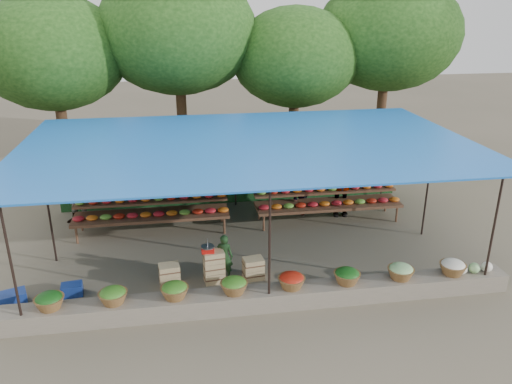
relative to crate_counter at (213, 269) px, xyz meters
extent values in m
plane|color=brown|center=(1.05, 1.58, -0.31)|extent=(60.00, 60.00, 0.00)
cube|color=#676153|center=(1.05, -1.17, -0.11)|extent=(10.60, 0.55, 0.40)
cylinder|color=black|center=(-3.75, -1.32, 1.09)|extent=(0.05, 0.05, 2.80)
cylinder|color=black|center=(1.05, -1.32, 1.09)|extent=(0.05, 0.05, 2.80)
cylinder|color=black|center=(5.85, -1.32, 1.09)|extent=(0.05, 0.05, 2.80)
cylinder|color=black|center=(-3.75, 1.58, 1.09)|extent=(0.05, 0.05, 2.80)
cylinder|color=black|center=(5.85, 1.58, 1.09)|extent=(0.05, 0.05, 2.80)
cylinder|color=black|center=(-3.75, 4.48, 1.09)|extent=(0.05, 0.05, 2.80)
cylinder|color=black|center=(1.05, 4.48, 1.09)|extent=(0.05, 0.05, 2.80)
cylinder|color=black|center=(5.85, 4.48, 1.09)|extent=(0.05, 0.05, 2.80)
cube|color=blue|center=(1.05, 1.58, 2.49)|extent=(10.80, 6.60, 0.04)
cube|color=blue|center=(1.05, -0.42, 2.31)|extent=(10.80, 2.19, 0.26)
cube|color=blue|center=(1.05, 3.58, 2.31)|extent=(10.80, 2.19, 0.26)
cylinder|color=#A5A5AA|center=(1.05, 2.98, 1.71)|extent=(9.60, 0.01, 0.01)
ellipsoid|color=yellow|center=(-3.45, 2.98, 1.43)|extent=(0.23, 0.17, 0.30)
ellipsoid|color=yellow|center=(-2.95, 2.98, 1.43)|extent=(0.23, 0.17, 0.30)
ellipsoid|color=yellow|center=(-2.45, 2.98, 1.43)|extent=(0.23, 0.17, 0.30)
ellipsoid|color=yellow|center=(-1.95, 2.98, 1.43)|extent=(0.23, 0.17, 0.30)
ellipsoid|color=yellow|center=(-1.45, 2.98, 1.43)|extent=(0.23, 0.17, 0.30)
ellipsoid|color=yellow|center=(-0.95, 2.98, 1.43)|extent=(0.23, 0.17, 0.30)
ellipsoid|color=yellow|center=(-0.45, 2.98, 1.43)|extent=(0.23, 0.17, 0.30)
ellipsoid|color=yellow|center=(0.05, 2.98, 1.43)|extent=(0.23, 0.17, 0.30)
ellipsoid|color=yellow|center=(0.55, 2.98, 1.43)|extent=(0.23, 0.17, 0.30)
ellipsoid|color=yellow|center=(1.05, 2.98, 1.43)|extent=(0.23, 0.17, 0.30)
ellipsoid|color=yellow|center=(1.55, 2.98, 1.43)|extent=(0.23, 0.17, 0.30)
ellipsoid|color=yellow|center=(2.05, 2.98, 1.43)|extent=(0.23, 0.17, 0.30)
ellipsoid|color=yellow|center=(2.55, 2.98, 1.43)|extent=(0.23, 0.17, 0.30)
ellipsoid|color=yellow|center=(3.05, 2.98, 1.43)|extent=(0.23, 0.17, 0.30)
ellipsoid|color=yellow|center=(3.55, 2.98, 1.43)|extent=(0.23, 0.17, 0.30)
ellipsoid|color=yellow|center=(4.05, 2.98, 1.43)|extent=(0.23, 0.17, 0.30)
ellipsoid|color=yellow|center=(4.55, 2.98, 1.43)|extent=(0.23, 0.17, 0.30)
ellipsoid|color=yellow|center=(5.05, 2.98, 1.43)|extent=(0.23, 0.17, 0.30)
ellipsoid|color=yellow|center=(5.55, 2.98, 1.43)|extent=(0.23, 0.17, 0.30)
ellipsoid|color=#175015|center=(-3.25, -1.17, 0.31)|extent=(0.52, 0.52, 0.23)
ellipsoid|color=#397820|center=(-2.05, -1.17, 0.31)|extent=(0.52, 0.52, 0.23)
ellipsoid|color=#397820|center=(-0.85, -1.17, 0.31)|extent=(0.52, 0.52, 0.23)
ellipsoid|color=#397820|center=(0.35, -1.17, 0.31)|extent=(0.52, 0.52, 0.23)
ellipsoid|color=#A21C0D|center=(1.55, -1.17, 0.31)|extent=(0.52, 0.52, 0.23)
ellipsoid|color=#175015|center=(2.75, -1.17, 0.31)|extent=(0.52, 0.52, 0.23)
ellipsoid|color=#8DC57B|center=(3.95, -1.17, 0.31)|extent=(0.52, 0.52, 0.23)
ellipsoid|color=silver|center=(5.15, -1.17, 0.31)|extent=(0.52, 0.52, 0.23)
cube|color=#1B4E23|center=(1.05, 4.73, 0.94)|extent=(10.60, 0.06, 2.50)
cylinder|color=#341C13|center=(-4.45, 7.38, 1.67)|extent=(0.36, 0.36, 3.97)
ellipsoid|color=#13330E|center=(-4.45, 7.38, 4.15)|extent=(4.77, 4.77, 3.69)
cylinder|color=#341C13|center=(-0.45, 7.78, 1.93)|extent=(0.36, 0.36, 4.48)
ellipsoid|color=#13330E|center=(-0.45, 7.78, 4.73)|extent=(5.39, 5.39, 4.17)
cylinder|color=#341C13|center=(3.55, 7.48, 1.55)|extent=(0.36, 0.36, 3.71)
ellipsoid|color=#13330E|center=(3.55, 7.48, 3.87)|extent=(4.47, 4.47, 3.45)
cylinder|color=#341C13|center=(7.05, 7.88, 1.87)|extent=(0.36, 0.36, 4.35)
ellipsoid|color=#13330E|center=(7.05, 7.88, 4.59)|extent=(5.24, 5.24, 4.05)
cube|color=#533421|center=(-1.45, 2.88, 0.19)|extent=(4.20, 0.95, 0.08)
cube|color=#533421|center=(-1.45, 3.18, 0.47)|extent=(4.20, 0.35, 0.06)
cylinder|color=#533421|center=(-3.40, 2.48, -0.06)|extent=(0.06, 0.06, 0.50)
cylinder|color=#533421|center=(0.50, 2.48, -0.06)|extent=(0.06, 0.06, 0.50)
cylinder|color=#533421|center=(-3.40, 3.28, -0.06)|extent=(0.06, 0.06, 0.50)
cylinder|color=#533421|center=(0.50, 3.28, -0.06)|extent=(0.06, 0.06, 0.50)
ellipsoid|color=#B01922|center=(-3.35, 2.73, 0.29)|extent=(0.31, 0.26, 0.13)
ellipsoid|color=#5A992F|center=(-3.35, 3.18, 0.56)|extent=(0.26, 0.22, 0.12)
ellipsoid|color=#CE5C12|center=(-3.00, 2.73, 0.29)|extent=(0.31, 0.26, 0.13)
ellipsoid|color=#A21C0D|center=(-3.00, 3.18, 0.56)|extent=(0.26, 0.22, 0.12)
ellipsoid|color=#5A992F|center=(-2.65, 2.73, 0.29)|extent=(0.31, 0.26, 0.13)
ellipsoid|color=#B01922|center=(-2.65, 3.18, 0.56)|extent=(0.26, 0.22, 0.12)
ellipsoid|color=#A21C0D|center=(-2.30, 2.73, 0.29)|extent=(0.31, 0.26, 0.13)
ellipsoid|color=#CE5C12|center=(-2.30, 3.18, 0.56)|extent=(0.26, 0.22, 0.12)
ellipsoid|color=#B01922|center=(-1.95, 2.73, 0.29)|extent=(0.31, 0.26, 0.13)
ellipsoid|color=#B01922|center=(-1.95, 3.18, 0.56)|extent=(0.26, 0.22, 0.12)
ellipsoid|color=#CE5C12|center=(-1.60, 2.73, 0.29)|extent=(0.31, 0.26, 0.13)
ellipsoid|color=#CE5C12|center=(-1.60, 3.18, 0.56)|extent=(0.26, 0.22, 0.12)
ellipsoid|color=#B01922|center=(-1.25, 2.73, 0.29)|extent=(0.31, 0.26, 0.13)
ellipsoid|color=#5A992F|center=(-1.25, 3.18, 0.56)|extent=(0.26, 0.22, 0.12)
ellipsoid|color=#CE5C12|center=(-0.90, 2.73, 0.29)|extent=(0.31, 0.26, 0.13)
ellipsoid|color=#A21C0D|center=(-0.90, 3.18, 0.56)|extent=(0.26, 0.22, 0.12)
ellipsoid|color=#5A992F|center=(-0.55, 2.73, 0.29)|extent=(0.31, 0.26, 0.13)
ellipsoid|color=#B01922|center=(-0.55, 3.18, 0.56)|extent=(0.26, 0.22, 0.12)
ellipsoid|color=#A21C0D|center=(-0.20, 2.73, 0.29)|extent=(0.31, 0.26, 0.13)
ellipsoid|color=#CE5C12|center=(-0.20, 3.18, 0.56)|extent=(0.26, 0.22, 0.12)
ellipsoid|color=#B01922|center=(0.15, 2.73, 0.29)|extent=(0.31, 0.26, 0.13)
ellipsoid|color=#B01922|center=(0.15, 3.18, 0.56)|extent=(0.26, 0.22, 0.12)
ellipsoid|color=#CE5C12|center=(0.50, 2.73, 0.29)|extent=(0.31, 0.26, 0.13)
ellipsoid|color=#CE5C12|center=(0.50, 3.18, 0.56)|extent=(0.26, 0.22, 0.12)
cube|color=#533421|center=(3.55, 2.88, 0.19)|extent=(4.20, 0.95, 0.08)
cube|color=#533421|center=(3.55, 3.18, 0.47)|extent=(4.20, 0.35, 0.06)
cylinder|color=#533421|center=(1.60, 2.48, -0.06)|extent=(0.06, 0.06, 0.50)
cylinder|color=#533421|center=(5.50, 2.48, -0.06)|extent=(0.06, 0.06, 0.50)
cylinder|color=#533421|center=(1.60, 3.28, -0.06)|extent=(0.06, 0.06, 0.50)
cylinder|color=#533421|center=(5.50, 3.28, -0.06)|extent=(0.06, 0.06, 0.50)
ellipsoid|color=#B01922|center=(1.65, 2.73, 0.29)|extent=(0.31, 0.26, 0.13)
ellipsoid|color=#5A992F|center=(1.65, 3.18, 0.56)|extent=(0.26, 0.22, 0.12)
ellipsoid|color=#CE5C12|center=(2.00, 2.73, 0.29)|extent=(0.31, 0.26, 0.13)
ellipsoid|color=#A21C0D|center=(2.00, 3.18, 0.56)|extent=(0.26, 0.22, 0.12)
ellipsoid|color=#5A992F|center=(2.35, 2.73, 0.29)|extent=(0.31, 0.26, 0.13)
ellipsoid|color=#B01922|center=(2.35, 3.18, 0.56)|extent=(0.26, 0.22, 0.12)
ellipsoid|color=#A21C0D|center=(2.70, 2.73, 0.29)|extent=(0.31, 0.26, 0.13)
ellipsoid|color=#CE5C12|center=(2.70, 3.18, 0.56)|extent=(0.26, 0.22, 0.12)
ellipsoid|color=#B01922|center=(3.05, 2.73, 0.29)|extent=(0.31, 0.26, 0.13)
ellipsoid|color=#B01922|center=(3.05, 3.18, 0.56)|extent=(0.26, 0.22, 0.12)
ellipsoid|color=#CE5C12|center=(3.40, 2.73, 0.29)|extent=(0.31, 0.26, 0.13)
ellipsoid|color=#CE5C12|center=(3.40, 3.18, 0.56)|extent=(0.26, 0.22, 0.12)
ellipsoid|color=#B01922|center=(3.75, 2.73, 0.29)|extent=(0.31, 0.26, 0.13)
ellipsoid|color=#5A992F|center=(3.75, 3.18, 0.56)|extent=(0.26, 0.22, 0.12)
ellipsoid|color=#CE5C12|center=(4.10, 2.73, 0.29)|extent=(0.31, 0.26, 0.13)
ellipsoid|color=#A21C0D|center=(4.10, 3.18, 0.56)|extent=(0.26, 0.22, 0.12)
ellipsoid|color=#5A992F|center=(4.45, 2.73, 0.29)|extent=(0.31, 0.26, 0.13)
ellipsoid|color=#B01922|center=(4.45, 3.18, 0.56)|extent=(0.26, 0.22, 0.12)
ellipsoid|color=#A21C0D|center=(4.80, 2.73, 0.29)|extent=(0.31, 0.26, 0.13)
ellipsoid|color=#CE5C12|center=(4.80, 3.18, 0.56)|extent=(0.26, 0.22, 0.12)
ellipsoid|color=#B01922|center=(5.15, 2.73, 0.29)|extent=(0.31, 0.26, 0.13)
ellipsoid|color=#B01922|center=(5.15, 3.18, 0.56)|extent=(0.26, 0.22, 0.12)
ellipsoid|color=#CE5C12|center=(5.50, 2.73, 0.29)|extent=(0.31, 0.26, 0.13)
ellipsoid|color=#CE5C12|center=(5.50, 3.18, 0.56)|extent=(0.26, 0.22, 0.12)
cube|color=tan|center=(-0.97, 0.00, -0.19)|extent=(0.49, 0.39, 0.25)
cube|color=tan|center=(-0.97, 0.00, 0.07)|extent=(0.49, 0.39, 0.25)
cube|color=tan|center=(0.03, 0.00, -0.19)|extent=(0.49, 0.39, 0.25)
cube|color=tan|center=(0.03, 0.00, 0.07)|extent=(0.49, 0.39, 0.25)
cube|color=tan|center=(0.03, 0.00, 0.33)|extent=(0.49, 0.39, 0.25)
cube|color=tan|center=(0.93, 0.00, -0.19)|extent=(0.49, 0.39, 0.25)
cube|color=tan|center=(0.93, 0.00, 0.07)|extent=(0.49, 0.39, 0.25)
cube|color=red|center=(-0.10, 0.00, 0.52)|extent=(0.28, 0.24, 0.11)
cylinder|color=#A5A5AA|center=(-0.10, 0.00, 0.59)|extent=(0.30, 0.30, 0.03)
cylinder|color=#A5A5AA|center=(-0.10, 0.00, 0.67)|extent=(0.03, 0.03, 0.21)
imported|color=#183418|center=(0.28, 0.14, 0.23)|extent=(0.46, 0.37, 1.09)
imported|color=slate|center=(-3.52, 3.81, 0.52)|extent=(0.92, 0.79, 1.67)
imported|color=slate|center=(2.99, 3.48, 0.45)|extent=(1.13, 1.03, 1.52)
imported|color=slate|center=(4.03, 3.24, 0.61)|extent=(1.13, 0.59, 1.83)
cube|color=navy|center=(-4.21, -0.30, -0.15)|extent=(0.62, 0.53, 0.31)
cube|color=navy|center=(-3.07, -0.08, -0.18)|extent=(0.48, 0.37, 0.26)
camera|label=1|loc=(-0.58, -9.94, 5.67)|focal=35.00mm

